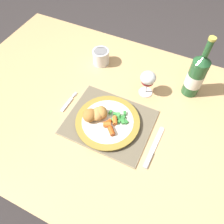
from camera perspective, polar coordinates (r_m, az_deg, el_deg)
name	(u,v)px	position (r m, az deg, el deg)	size (l,w,h in m)	color
ground_plane	(110,169)	(1.64, -0.40, -14.62)	(6.00, 6.00, 0.00)	#383333
dining_table	(110,120)	(1.05, -0.61, -1.99)	(1.54, 1.00, 0.74)	tan
placemat	(109,122)	(0.95, -0.78, -2.61)	(0.36, 0.29, 0.01)	gray
dinner_plate	(108,122)	(0.93, -1.14, -2.59)	(0.27, 0.27, 0.02)	white
breaded_croquettes	(96,114)	(0.92, -4.22, -0.49)	(0.11, 0.11, 0.05)	#A87033
green_beans_pile	(119,118)	(0.92, 1.89, -1.57)	(0.10, 0.08, 0.02)	#338438
glazed_carrots	(110,125)	(0.90, -0.44, -3.44)	(0.07, 0.09, 0.02)	#CC5119
fork	(68,103)	(1.03, -11.42, 2.34)	(0.02, 0.12, 0.01)	silver
table_knife	(152,150)	(0.90, 10.51, -9.82)	(0.02, 0.20, 0.01)	silver
wine_glass	(148,79)	(0.99, 9.39, 8.50)	(0.07, 0.07, 0.13)	silver
bottle	(196,75)	(1.04, 21.12, 8.92)	(0.08, 0.08, 0.31)	#23562D
drinking_cup	(101,57)	(1.17, -2.92, 14.26)	(0.08, 0.08, 0.08)	white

